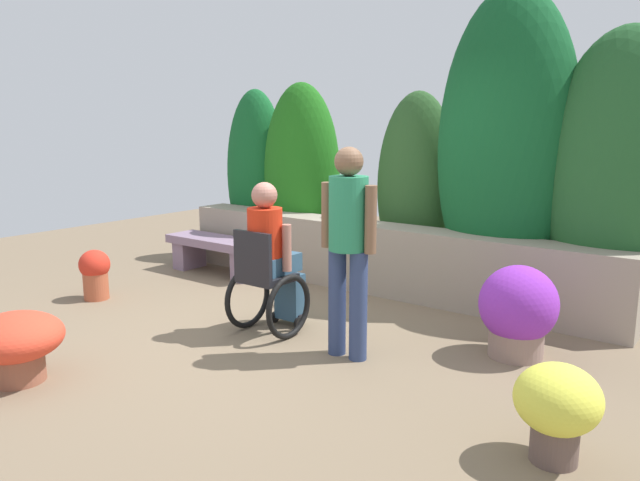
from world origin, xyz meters
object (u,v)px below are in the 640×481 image
(person_standing_companion, at_px, (348,239))
(flower_pot_terracotta_by_wall, at_px, (557,406))
(person_in_wheelchair, at_px, (270,263))
(flower_pot_small_foreground, at_px, (518,311))
(stone_bench, at_px, (217,250))
(flower_pot_red_accent, at_px, (95,272))
(flower_pot_purple_near, at_px, (16,342))

(person_standing_companion, bearing_deg, flower_pot_terracotta_by_wall, -33.77)
(person_in_wheelchair, bearing_deg, flower_pot_small_foreground, 31.53)
(person_standing_companion, xyz_separation_m, flower_pot_terracotta_by_wall, (1.76, -0.57, -0.63))
(stone_bench, xyz_separation_m, person_in_wheelchair, (1.93, -1.19, 0.33))
(stone_bench, relative_size, person_in_wheelchair, 1.03)
(stone_bench, height_order, flower_pot_red_accent, flower_pot_red_accent)
(person_standing_companion, distance_m, flower_pot_small_foreground, 1.45)
(stone_bench, height_order, flower_pot_purple_near, flower_pot_purple_near)
(person_in_wheelchair, height_order, flower_pot_small_foreground, person_in_wheelchair)
(stone_bench, distance_m, person_in_wheelchair, 2.29)
(person_in_wheelchair, bearing_deg, person_standing_companion, 6.14)
(person_in_wheelchair, height_order, flower_pot_terracotta_by_wall, person_in_wheelchair)
(flower_pot_purple_near, height_order, flower_pot_terracotta_by_wall, flower_pot_terracotta_by_wall)
(stone_bench, height_order, person_in_wheelchair, person_in_wheelchair)
(stone_bench, relative_size, flower_pot_small_foreground, 1.87)
(stone_bench, relative_size, person_standing_companion, 0.84)
(person_in_wheelchair, height_order, person_standing_companion, person_standing_companion)
(flower_pot_purple_near, height_order, flower_pot_red_accent, flower_pot_red_accent)
(flower_pot_terracotta_by_wall, bearing_deg, flower_pot_red_accent, 176.45)
(person_in_wheelchair, bearing_deg, flower_pot_terracotta_by_wall, -3.04)
(flower_pot_red_accent, bearing_deg, person_standing_companion, 5.26)
(person_in_wheelchair, height_order, flower_pot_red_accent, person_in_wheelchair)
(person_in_wheelchair, relative_size, flower_pot_small_foreground, 1.81)
(flower_pot_red_accent, bearing_deg, flower_pot_small_foreground, 14.90)
(flower_pot_purple_near, bearing_deg, flower_pot_red_accent, 132.36)
(person_standing_companion, relative_size, flower_pot_small_foreground, 2.24)
(person_in_wheelchair, relative_size, person_standing_companion, 0.81)
(flower_pot_red_accent, bearing_deg, person_in_wheelchair, 9.17)
(flower_pot_terracotta_by_wall, bearing_deg, stone_bench, 158.13)
(person_standing_companion, height_order, flower_pot_red_accent, person_standing_companion)
(flower_pot_terracotta_by_wall, bearing_deg, flower_pot_small_foreground, 116.91)
(stone_bench, bearing_deg, person_standing_companion, -16.99)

